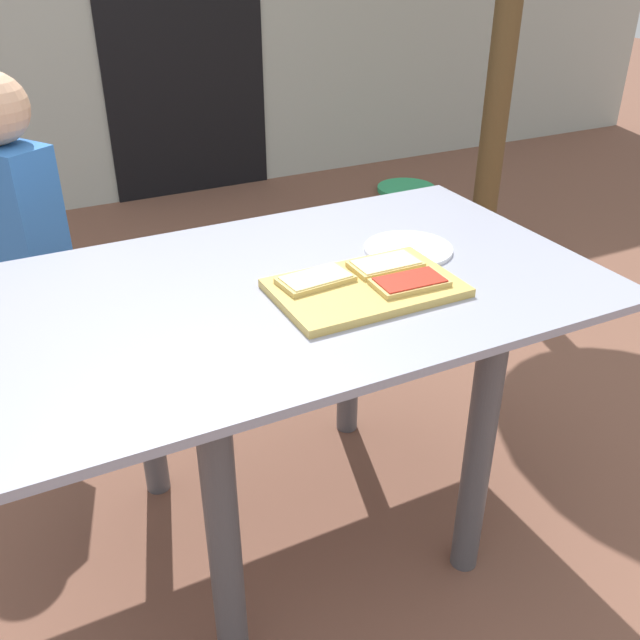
{
  "coord_description": "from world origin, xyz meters",
  "views": [
    {
      "loc": [
        -0.56,
        -1.23,
        1.37
      ],
      "look_at": [
        0.05,
        0.0,
        0.6
      ],
      "focal_mm": 39.49,
      "sensor_mm": 36.0,
      "label": 1
    }
  ],
  "objects_px": {
    "pizza_slice_near_right": "(410,282)",
    "plate_white_right": "(408,249)",
    "cutting_board": "(365,288)",
    "garden_hose_coil": "(406,189)",
    "pizza_slice_far_left": "(316,279)",
    "dining_table": "(298,338)",
    "pizza_slice_far_right": "(386,264)",
    "child_left": "(20,233)"
  },
  "relations": [
    {
      "from": "dining_table",
      "to": "pizza_slice_near_right",
      "type": "bearing_deg",
      "value": -38.09
    },
    {
      "from": "plate_white_right",
      "to": "garden_hose_coil",
      "type": "distance_m",
      "value": 2.57
    },
    {
      "from": "pizza_slice_far_left",
      "to": "cutting_board",
      "type": "bearing_deg",
      "value": -31.5
    },
    {
      "from": "pizza_slice_far_left",
      "to": "child_left",
      "type": "xyz_separation_m",
      "value": [
        -0.51,
        0.82,
        -0.11
      ]
    },
    {
      "from": "child_left",
      "to": "plate_white_right",
      "type": "bearing_deg",
      "value": -42.91
    },
    {
      "from": "cutting_board",
      "to": "pizza_slice_far_left",
      "type": "relative_size",
      "value": 2.38
    },
    {
      "from": "pizza_slice_far_right",
      "to": "pizza_slice_far_left",
      "type": "height_order",
      "value": "same"
    },
    {
      "from": "dining_table",
      "to": "cutting_board",
      "type": "relative_size",
      "value": 3.4
    },
    {
      "from": "pizza_slice_far_right",
      "to": "cutting_board",
      "type": "bearing_deg",
      "value": -147.44
    },
    {
      "from": "cutting_board",
      "to": "pizza_slice_far_right",
      "type": "distance_m",
      "value": 0.1
    },
    {
      "from": "dining_table",
      "to": "garden_hose_coil",
      "type": "xyz_separation_m",
      "value": [
        1.68,
        2.1,
        -0.55
      ]
    },
    {
      "from": "pizza_slice_near_right",
      "to": "child_left",
      "type": "bearing_deg",
      "value": 126.35
    },
    {
      "from": "cutting_board",
      "to": "garden_hose_coil",
      "type": "xyz_separation_m",
      "value": [
        1.57,
        2.2,
        -0.7
      ]
    },
    {
      "from": "plate_white_right",
      "to": "pizza_slice_near_right",
      "type": "bearing_deg",
      "value": -122.49
    },
    {
      "from": "pizza_slice_near_right",
      "to": "plate_white_right",
      "type": "height_order",
      "value": "pizza_slice_near_right"
    },
    {
      "from": "pizza_slice_far_right",
      "to": "dining_table",
      "type": "bearing_deg",
      "value": 165.11
    },
    {
      "from": "pizza_slice_near_right",
      "to": "plate_white_right",
      "type": "bearing_deg",
      "value": 57.51
    },
    {
      "from": "pizza_slice_near_right",
      "to": "pizza_slice_far_right",
      "type": "distance_m",
      "value": 0.1
    },
    {
      "from": "dining_table",
      "to": "pizza_slice_far_left",
      "type": "xyz_separation_m",
      "value": [
        0.02,
        -0.05,
        0.16
      ]
    },
    {
      "from": "dining_table",
      "to": "garden_hose_coil",
      "type": "height_order",
      "value": "dining_table"
    },
    {
      "from": "plate_white_right",
      "to": "garden_hose_coil",
      "type": "height_order",
      "value": "plate_white_right"
    },
    {
      "from": "cutting_board",
      "to": "pizza_slice_far_left",
      "type": "distance_m",
      "value": 0.11
    },
    {
      "from": "dining_table",
      "to": "pizza_slice_near_right",
      "type": "height_order",
      "value": "pizza_slice_near_right"
    },
    {
      "from": "dining_table",
      "to": "plate_white_right",
      "type": "relative_size",
      "value": 6.25
    },
    {
      "from": "cutting_board",
      "to": "garden_hose_coil",
      "type": "relative_size",
      "value": 1.12
    },
    {
      "from": "cutting_board",
      "to": "plate_white_right",
      "type": "xyz_separation_m",
      "value": [
        0.2,
        0.14,
        -0.0
      ]
    },
    {
      "from": "plate_white_right",
      "to": "child_left",
      "type": "bearing_deg",
      "value": 137.09
    },
    {
      "from": "pizza_slice_far_left",
      "to": "plate_white_right",
      "type": "height_order",
      "value": "pizza_slice_far_left"
    },
    {
      "from": "pizza_slice_far_left",
      "to": "plate_white_right",
      "type": "relative_size",
      "value": 0.77
    },
    {
      "from": "cutting_board",
      "to": "plate_white_right",
      "type": "height_order",
      "value": "cutting_board"
    },
    {
      "from": "pizza_slice_far_left",
      "to": "dining_table",
      "type": "bearing_deg",
      "value": 113.65
    },
    {
      "from": "pizza_slice_far_left",
      "to": "pizza_slice_far_right",
      "type": "bearing_deg",
      "value": -1.08
    },
    {
      "from": "pizza_slice_near_right",
      "to": "pizza_slice_far_right",
      "type": "xyz_separation_m",
      "value": [
        0.0,
        0.1,
        0.0
      ]
    },
    {
      "from": "dining_table",
      "to": "pizza_slice_far_right",
      "type": "height_order",
      "value": "pizza_slice_far_right"
    },
    {
      "from": "plate_white_right",
      "to": "pizza_slice_far_right",
      "type": "bearing_deg",
      "value": -143.33
    },
    {
      "from": "pizza_slice_near_right",
      "to": "garden_hose_coil",
      "type": "relative_size",
      "value": 0.46
    },
    {
      "from": "dining_table",
      "to": "child_left",
      "type": "bearing_deg",
      "value": 122.33
    },
    {
      "from": "garden_hose_coil",
      "to": "pizza_slice_far_left",
      "type": "bearing_deg",
      "value": -127.77
    },
    {
      "from": "child_left",
      "to": "cutting_board",
      "type": "bearing_deg",
      "value": -55.61
    },
    {
      "from": "garden_hose_coil",
      "to": "child_left",
      "type": "bearing_deg",
      "value": -148.65
    },
    {
      "from": "dining_table",
      "to": "cutting_board",
      "type": "distance_m",
      "value": 0.21
    },
    {
      "from": "pizza_slice_far_left",
      "to": "plate_white_right",
      "type": "xyz_separation_m",
      "value": [
        0.28,
        0.08,
        -0.02
      ]
    }
  ]
}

